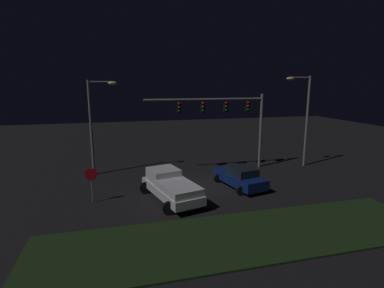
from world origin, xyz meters
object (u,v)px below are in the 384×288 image
Objects in this scene: car_sedan at (240,177)px; pickup_truck at (170,185)px; traffic_signal_gantry at (225,112)px; street_lamp_left at (96,116)px; street_lamp_right at (303,110)px; stop_sign at (91,179)px.

pickup_truck is at bearing 89.83° from car_sedan.
traffic_signal_gantry reaches higher than pickup_truck.
pickup_truck is 9.22m from street_lamp_left.
car_sedan is 0.45× the size of traffic_signal_gantry.
street_lamp_right is (7.05, -0.63, 0.02)m from traffic_signal_gantry.
traffic_signal_gantry is at bearing -60.14° from pickup_truck.
street_lamp_right is at bearing -6.33° from street_lamp_left.
car_sedan is at bearing -152.53° from street_lamp_right.
street_lamp_left is at bearing 47.76° from car_sedan.
stop_sign is (-10.17, -0.39, 0.82)m from car_sedan.
street_lamp_left is at bearing 19.52° from pickup_truck.
street_lamp_left is at bearing 173.67° from street_lamp_right.
traffic_signal_gantry is (0.50, 4.56, 4.29)m from car_sedan.
traffic_signal_gantry is at bearing 174.89° from street_lamp_right.
pickup_truck is 14.42m from street_lamp_right.
pickup_truck is at bearing -8.31° from stop_sign.
car_sedan is 2.10× the size of stop_sign.
car_sedan is at bearing -30.45° from street_lamp_left.
stop_sign is (-4.83, 0.70, 0.56)m from pickup_truck.
stop_sign reaches higher than pickup_truck.
car_sedan is at bearing -96.31° from traffic_signal_gantry.
traffic_signal_gantry is 1.28× the size of street_lamp_right.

